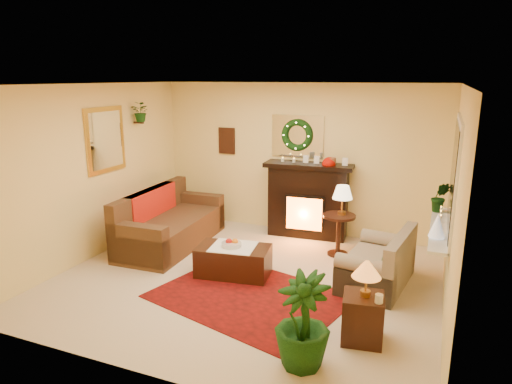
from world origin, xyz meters
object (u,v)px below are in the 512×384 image
at_px(loveseat, 377,254).
at_px(end_table_square, 363,316).
at_px(sofa, 172,220).
at_px(fireplace, 308,205).
at_px(coffee_table, 233,261).
at_px(side_table_round, 338,235).

xyz_separation_m(loveseat, end_table_square, (0.06, -1.44, -0.15)).
height_order(sofa, end_table_square, sofa).
bearing_deg(end_table_square, fireplace, 116.05).
bearing_deg(loveseat, coffee_table, -157.55).
bearing_deg(sofa, side_table_round, 10.77).
xyz_separation_m(loveseat, side_table_round, (-0.69, 0.82, -0.09)).
xyz_separation_m(side_table_round, end_table_square, (0.75, -2.25, -0.05)).
height_order(fireplace, side_table_round, fireplace).
xyz_separation_m(sofa, loveseat, (3.30, -0.21, -0.01)).
distance_m(sofa, loveseat, 3.31).
relative_size(fireplace, side_table_round, 2.04).
bearing_deg(side_table_round, sofa, -166.94).
relative_size(sofa, fireplace, 1.61).
relative_size(sofa, coffee_table, 2.14).
distance_m(fireplace, side_table_round, 1.00).
bearing_deg(loveseat, sofa, -175.67).
height_order(fireplace, end_table_square, fireplace).
height_order(fireplace, loveseat, fireplace).
relative_size(fireplace, coffee_table, 1.33).
relative_size(loveseat, side_table_round, 1.97).
bearing_deg(fireplace, loveseat, -51.42).
xyz_separation_m(fireplace, coffee_table, (-0.49, -1.99, -0.34)).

